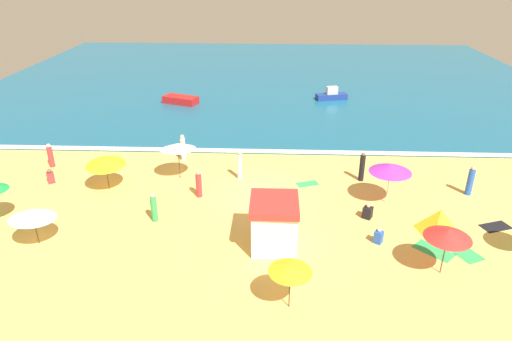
{
  "coord_description": "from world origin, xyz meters",
  "views": [
    {
      "loc": [
        0.61,
        -22.92,
        12.38
      ],
      "look_at": [
        -0.47,
        1.62,
        0.8
      ],
      "focal_mm": 31.74,
      "sensor_mm": 36.0,
      "label": 1
    }
  ],
  "objects": [
    {
      "name": "ground_plane",
      "position": [
        0.0,
        0.0,
        0.0
      ],
      "size": [
        60.0,
        60.0,
        0.0
      ],
      "primitive_type": "plane",
      "color": "#EDBC60"
    },
    {
      "name": "ocean_water",
      "position": [
        0.0,
        28.0,
        0.05
      ],
      "size": [
        60.0,
        44.0,
        0.1
      ],
      "primitive_type": "cube",
      "color": "#196084",
      "rests_on": "ground_plane"
    },
    {
      "name": "wave_breaker_foam",
      "position": [
        0.0,
        6.3,
        0.1
      ],
      "size": [
        57.0,
        0.7,
        0.01
      ],
      "primitive_type": "cube",
      "color": "white",
      "rests_on": "ocean_water"
    },
    {
      "name": "lifeguard_cabana",
      "position": [
        0.66,
        -4.91,
        1.2
      ],
      "size": [
        2.24,
        2.52,
        2.36
      ],
      "color": "white",
      "rests_on": "ground_plane"
    },
    {
      "name": "beach_umbrella_0",
      "position": [
        6.9,
        -0.52,
        2.09
      ],
      "size": [
        2.94,
        2.94,
        2.33
      ],
      "color": "silver",
      "rests_on": "ground_plane"
    },
    {
      "name": "beach_umbrella_2",
      "position": [
        -10.55,
        -5.31,
        1.63
      ],
      "size": [
        2.98,
        2.99,
        1.97
      ],
      "color": "#4C3823",
      "rests_on": "ground_plane"
    },
    {
      "name": "beach_umbrella_3",
      "position": [
        -5.2,
        2.07,
        2.11
      ],
      "size": [
        2.54,
        2.56,
        2.39
      ],
      "color": "#4C3823",
      "rests_on": "ground_plane"
    },
    {
      "name": "beach_umbrella_4",
      "position": [
        1.3,
        -9.12,
        1.84
      ],
      "size": [
        2.38,
        2.37,
        2.03
      ],
      "color": "#4C3823",
      "rests_on": "ground_plane"
    },
    {
      "name": "beach_umbrella_5",
      "position": [
        7.9,
        -6.72,
        2.0
      ],
      "size": [
        2.78,
        2.78,
        2.23
      ],
      "color": "#4C3823",
      "rests_on": "ground_plane"
    },
    {
      "name": "beach_umbrella_6",
      "position": [
        -9.1,
        0.41,
        1.73
      ],
      "size": [
        2.58,
        2.6,
        2.01
      ],
      "color": "#4C3823",
      "rests_on": "ground_plane"
    },
    {
      "name": "beach_tent",
      "position": [
        8.8,
        -3.47,
        0.64
      ],
      "size": [
        2.4,
        2.52,
        1.28
      ],
      "color": "yellow",
      "rests_on": "ground_plane"
    },
    {
      "name": "beachgoer_0",
      "position": [
        -5.51,
        -3.03,
        0.75
      ],
      "size": [
        0.44,
        0.44,
        1.6
      ],
      "color": "green",
      "rests_on": "ground_plane"
    },
    {
      "name": "beachgoer_1",
      "position": [
        11.82,
        0.64,
        0.84
      ],
      "size": [
        0.48,
        0.48,
        1.78
      ],
      "color": "blue",
      "rests_on": "ground_plane"
    },
    {
      "name": "beachgoer_2",
      "position": [
        5.95,
        2.2,
        0.87
      ],
      "size": [
        0.46,
        0.46,
        1.84
      ],
      "color": "black",
      "rests_on": "ground_plane"
    },
    {
      "name": "beachgoer_3",
      "position": [
        -1.49,
        2.13,
        0.92
      ],
      "size": [
        0.32,
        0.32,
        1.85
      ],
      "color": "white",
      "rests_on": "ground_plane"
    },
    {
      "name": "beachgoer_4",
      "position": [
        -5.48,
        4.73,
        0.88
      ],
      "size": [
        0.36,
        0.36,
        1.83
      ],
      "color": "white",
      "rests_on": "ground_plane"
    },
    {
      "name": "beachgoer_5",
      "position": [
        -12.88,
        1.06,
        0.39
      ],
      "size": [
        0.55,
        0.55,
        0.91
      ],
      "color": "red",
      "rests_on": "ground_plane"
    },
    {
      "name": "beachgoer_6",
      "position": [
        -13.88,
        3.36,
        0.76
      ],
      "size": [
        0.46,
        0.46,
        1.6
      ],
      "color": "red",
      "rests_on": "ground_plane"
    },
    {
      "name": "beachgoer_7",
      "position": [
        5.55,
        -2.24,
        0.34
      ],
      "size": [
        0.61,
        0.61,
        0.82
      ],
      "color": "black",
      "rests_on": "ground_plane"
    },
    {
      "name": "beachgoer_8",
      "position": [
        5.65,
        -4.54,
        0.35
      ],
      "size": [
        0.51,
        0.51,
        0.82
      ],
      "color": "blue",
      "rests_on": "ground_plane"
    },
    {
      "name": "beachgoer_9",
      "position": [
        -3.63,
        -0.28,
        0.75
      ],
      "size": [
        0.43,
        0.43,
        1.59
      ],
      "color": "red",
      "rests_on": "ground_plane"
    },
    {
      "name": "beach_towel_0",
      "position": [
        11.92,
        -2.86,
        0.01
      ],
      "size": [
        1.69,
        1.28,
        0.01
      ],
      "color": "black",
      "rests_on": "ground_plane"
    },
    {
      "name": "beach_towel_1",
      "position": [
        8.13,
        -5.1,
        0.01
      ],
      "size": [
        1.93,
        1.92,
        0.01
      ],
      "color": "green",
      "rests_on": "ground_plane"
    },
    {
      "name": "beach_towel_2",
      "position": [
        2.65,
        1.55,
        0.01
      ],
      "size": [
        1.47,
        1.09,
        0.01
      ],
      "color": "green",
      "rests_on": "ground_plane"
    },
    {
      "name": "beach_towel_3",
      "position": [
        9.63,
        -5.45,
        0.01
      ],
      "size": [
        1.34,
        1.35,
        0.01
      ],
      "color": "green",
      "rests_on": "ground_plane"
    },
    {
      "name": "small_boat_0",
      "position": [
        5.97,
        19.4,
        0.5
      ],
      "size": [
        3.08,
        1.61,
        1.24
      ],
      "color": "navy",
      "rests_on": "ocean_water"
    },
    {
      "name": "small_boat_1",
      "position": [
        -8.17,
        17.48,
        0.44
      ],
      "size": [
        3.47,
        2.42,
        0.68
      ],
      "color": "red",
      "rests_on": "ocean_water"
    }
  ]
}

